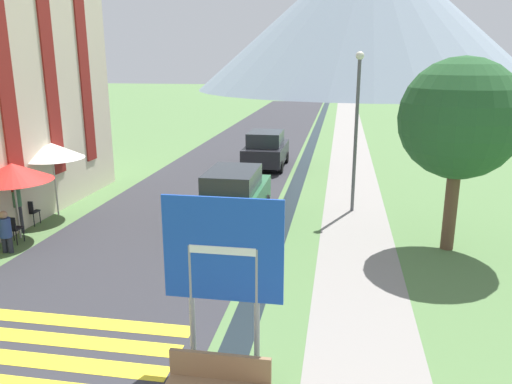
{
  "coord_description": "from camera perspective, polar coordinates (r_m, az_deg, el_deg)",
  "views": [
    {
      "loc": [
        2.98,
        -3.91,
        5.3
      ],
      "look_at": [
        0.61,
        10.0,
        1.5
      ],
      "focal_mm": 35.0,
      "sensor_mm": 36.0,
      "label": 1
    }
  ],
  "objects": [
    {
      "name": "cafe_umbrella_rear_white",
      "position": [
        18.23,
        -22.31,
        4.39
      ],
      "size": [
        2.12,
        2.12,
        2.54
      ],
      "color": "#B7B2A8",
      "rests_on": "ground_plane"
    },
    {
      "name": "crosswalk_marking",
      "position": [
        10.69,
        -23.8,
        -16.04
      ],
      "size": [
        5.44,
        2.54,
        0.01
      ],
      "color": "yellow",
      "rests_on": "ground_plane"
    },
    {
      "name": "parked_car_near",
      "position": [
        16.43,
        -2.58,
        -0.45
      ],
      "size": [
        1.93,
        4.45,
        1.82
      ],
      "color": "#28663D",
      "rests_on": "ground_plane"
    },
    {
      "name": "person_standing_terrace",
      "position": [
        17.15,
        -25.73,
        -1.2
      ],
      "size": [
        0.32,
        0.32,
        1.62
      ],
      "color": "#282833",
      "rests_on": "ground_plane"
    },
    {
      "name": "drainage_channel",
      "position": [
        34.37,
        6.61,
        6.09
      ],
      "size": [
        0.6,
        60.0,
        0.0
      ],
      "color": "black",
      "rests_on": "ground_plane"
    },
    {
      "name": "person_seated_near",
      "position": [
        15.58,
        -26.72,
        -3.88
      ],
      "size": [
        0.32,
        0.32,
        1.22
      ],
      "color": "#282833",
      "rests_on": "ground_plane"
    },
    {
      "name": "ground_plane",
      "position": [
        24.67,
        2.5,
        2.64
      ],
      "size": [
        160.0,
        160.0,
        0.0
      ],
      "primitive_type": "plane",
      "color": "#517542"
    },
    {
      "name": "road_sign",
      "position": [
        8.53,
        -3.8,
        -7.84
      ],
      "size": [
        2.08,
        0.11,
        3.11
      ],
      "color": "gray",
      "rests_on": "ground_plane"
    },
    {
      "name": "streetlamp",
      "position": [
        17.62,
        11.43,
        8.07
      ],
      "size": [
        0.28,
        0.28,
        5.52
      ],
      "color": "#515156",
      "rests_on": "ground_plane"
    },
    {
      "name": "cafe_umbrella_middle_red",
      "position": [
        16.34,
        -26.07,
        2.05
      ],
      "size": [
        2.29,
        2.29,
        2.32
      ],
      "color": "#B7B2A8",
      "rests_on": "ground_plane"
    },
    {
      "name": "parked_car_far",
      "position": [
        24.88,
        1.14,
        4.89
      ],
      "size": [
        1.98,
        3.94,
        1.82
      ],
      "color": "black",
      "rests_on": "ground_plane"
    },
    {
      "name": "footpath",
      "position": [
        34.33,
        10.64,
        5.92
      ],
      "size": [
        2.2,
        60.0,
        0.01
      ],
      "color": "gray",
      "rests_on": "ground_plane"
    },
    {
      "name": "mountain_distant",
      "position": [
        91.15,
        12.74,
        19.27
      ],
      "size": [
        57.77,
        57.77,
        25.11
      ],
      "color": "gray",
      "rests_on": "ground_plane"
    },
    {
      "name": "road",
      "position": [
        34.76,
        0.48,
        6.29
      ],
      "size": [
        6.4,
        60.0,
        0.01
      ],
      "color": "#2D2D33",
      "rests_on": "ground_plane"
    },
    {
      "name": "cafe_chair_far_right",
      "position": [
        17.8,
        -24.45,
        -1.93
      ],
      "size": [
        0.4,
        0.4,
        0.85
      ],
      "rotation": [
        0.0,
        0.0,
        0.38
      ],
      "color": "black",
      "rests_on": "ground_plane"
    },
    {
      "name": "tree_by_path",
      "position": [
        14.62,
        22.28,
        7.7
      ],
      "size": [
        3.28,
        3.28,
        5.37
      ],
      "color": "brown",
      "rests_on": "ground_plane"
    },
    {
      "name": "cafe_chair_middle",
      "position": [
        16.27,
        -26.11,
        -3.64
      ],
      "size": [
        0.4,
        0.4,
        0.85
      ],
      "rotation": [
        0.0,
        0.0,
        -0.12
      ],
      "color": "black",
      "rests_on": "ground_plane"
    }
  ]
}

